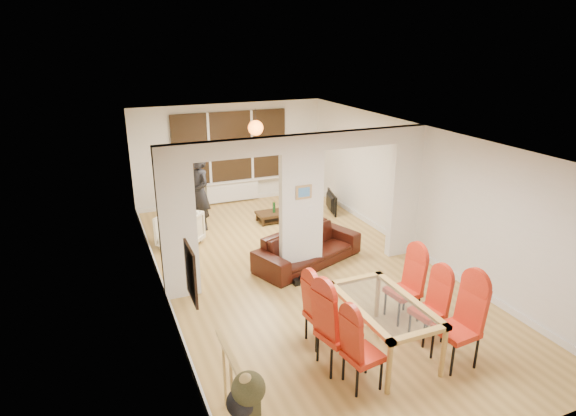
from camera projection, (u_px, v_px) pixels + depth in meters
floor at (301, 272)px, 9.01m from camera, size 5.00×9.00×0.01m
room_walls at (301, 207)px, 8.58m from camera, size 5.00×9.00×2.60m
divider_wall at (301, 207)px, 8.58m from camera, size 5.00×0.18×2.60m
bay_window_blinds at (231, 147)px, 12.37m from camera, size 3.00×0.08×1.80m
radiator at (233, 192)px, 12.74m from camera, size 1.40×0.08×0.50m
pendant_light at (256, 128)px, 11.27m from camera, size 0.36×0.36×0.36m
stair_newel at (233, 387)px, 5.23m from camera, size 0.40×1.20×1.10m
wall_poster at (191, 273)px, 5.49m from camera, size 0.04×0.52×0.67m
pillar_photo at (304, 192)px, 8.39m from camera, size 0.30×0.03×0.25m
dining_table at (383, 327)px, 6.63m from camera, size 0.92×1.63×0.77m
dining_chair_la at (363, 349)px, 5.91m from camera, size 0.48×0.48×1.05m
dining_chair_lb at (339, 328)px, 6.24m from camera, size 0.57×0.57×1.18m
dining_chair_lc at (323, 310)px, 6.75m from camera, size 0.46×0.46×1.05m
dining_chair_ra at (457, 325)px, 6.29m from camera, size 0.52×0.52×1.18m
dining_chair_rb at (428, 308)px, 6.85m from camera, size 0.46×0.46×1.01m
dining_chair_rc at (403, 287)px, 7.34m from camera, size 0.49×0.49×1.10m
sofa at (308, 248)px, 9.27m from camera, size 2.36×1.59×0.64m
armchair at (180, 230)px, 10.03m from camera, size 1.10×1.10×0.72m
person at (200, 193)px, 10.79m from camera, size 0.72×0.56×1.73m
television at (328, 202)px, 12.06m from camera, size 0.88×0.33×0.50m
coffee_table at (278, 216)px, 11.50m from camera, size 1.06×0.60×0.24m
bottle at (274, 207)px, 11.36m from camera, size 0.07×0.07×0.27m
bowl at (284, 208)px, 11.60m from camera, size 0.22×0.22×0.05m
shoes at (298, 280)px, 8.61m from camera, size 0.24×0.26×0.10m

